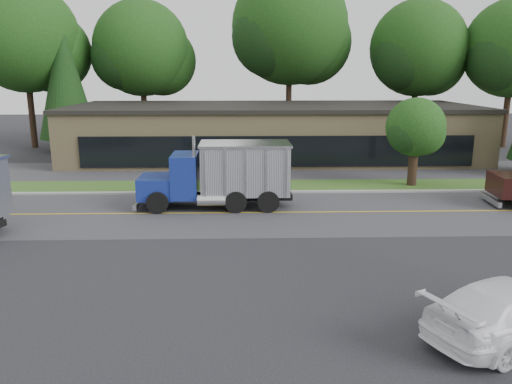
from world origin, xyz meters
TOP-DOWN VIEW (x-y plane):
  - ground at (0.00, 0.00)m, footprint 140.00×140.00m
  - road at (0.00, 9.00)m, footprint 60.00×8.00m
  - center_line at (0.00, 9.00)m, footprint 60.00×0.12m
  - curb at (0.00, 13.20)m, footprint 60.00×0.30m
  - grass_verge at (0.00, 15.00)m, footprint 60.00×3.40m
  - far_parking at (0.00, 20.00)m, footprint 60.00×7.00m
  - strip_mall at (2.00, 26.00)m, footprint 32.00×12.00m
  - tree_far_a at (-19.84, 32.12)m, footprint 10.34×9.73m
  - tree_far_b at (-9.86, 34.11)m, footprint 9.48×8.93m
  - tree_far_c at (4.18, 34.14)m, footprint 11.58×10.90m
  - tree_far_d at (16.14, 33.11)m, footprint 9.48×8.92m
  - evergreen_left at (-16.00, 30.00)m, footprint 5.04×5.04m
  - tree_verge at (10.06, 15.05)m, footprint 3.79×3.57m
  - dump_truck_blue at (-1.48, 10.18)m, footprint 7.88×2.73m

SIDE VIEW (x-z plane):
  - ground at x=0.00m, z-range 0.00..0.00m
  - road at x=0.00m, z-range -0.01..0.01m
  - center_line at x=0.00m, z-range 0.00..0.00m
  - curb at x=0.00m, z-range -0.06..0.06m
  - grass_verge at x=0.00m, z-range -0.01..0.01m
  - far_parking at x=0.00m, z-range -0.01..0.01m
  - dump_truck_blue at x=-1.48m, z-range 0.12..3.48m
  - strip_mall at x=2.00m, z-range 0.00..4.00m
  - tree_verge at x=10.06m, z-range 0.73..6.14m
  - evergreen_left at x=-16.00m, z-range 0.57..12.02m
  - tree_far_d at x=16.14m, z-range 1.87..15.39m
  - tree_far_b at x=-9.86m, z-range 1.87..15.40m
  - tree_far_a at x=-19.84m, z-range 2.04..16.78m
  - tree_far_c at x=4.18m, z-range 2.28..18.80m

